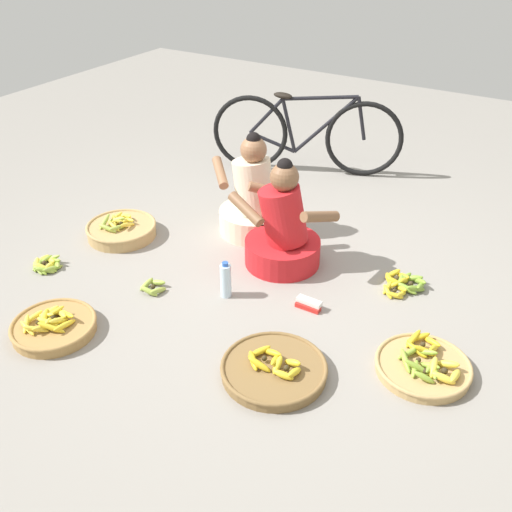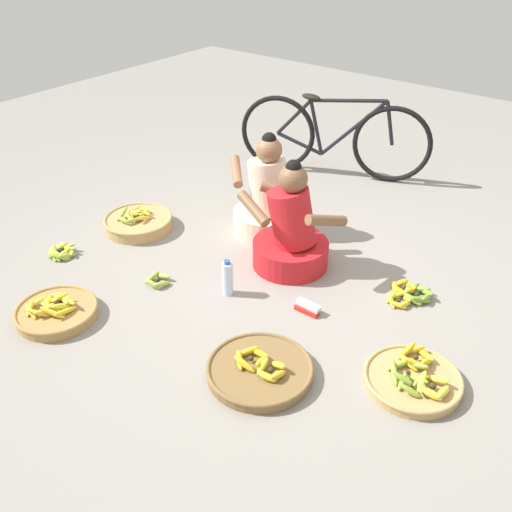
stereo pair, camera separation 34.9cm
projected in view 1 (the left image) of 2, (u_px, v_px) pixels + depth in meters
name	position (u px, v px, depth m)	size (l,w,h in m)	color
ground_plane	(272.00, 287.00, 3.84)	(10.00, 10.00, 0.00)	gray
vendor_woman_front	(283.00, 232.00, 3.97)	(0.70, 0.52, 0.78)	red
vendor_woman_behind	(253.00, 201.00, 4.35)	(0.75, 0.53, 0.78)	beige
bicycle_leaning	(306.00, 134.00, 5.24)	(1.60, 0.67, 0.73)	black
banana_basket_back_left	(274.00, 369.00, 3.13)	(0.58, 0.58, 0.13)	brown
banana_basket_mid_right	(53.00, 326.00, 3.43)	(0.50, 0.50, 0.14)	#A87F47
banana_basket_front_right	(122.00, 229.00, 4.39)	(0.52, 0.52, 0.17)	tan
banana_basket_front_center	(424.00, 366.00, 3.15)	(0.52, 0.52, 0.13)	tan
loose_bananas_back_center	(153.00, 287.00, 3.80)	(0.16, 0.17, 0.08)	#9EB747
loose_bananas_near_vendor	(46.00, 264.00, 4.03)	(0.23, 0.22, 0.09)	yellow
loose_bananas_mid_left	(403.00, 283.00, 3.83)	(0.30, 0.32, 0.09)	gold
water_bottle	(226.00, 280.00, 3.71)	(0.07, 0.07, 0.25)	silver
packet_carton_stack	(309.00, 304.00, 3.64)	(0.16, 0.07, 0.06)	red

